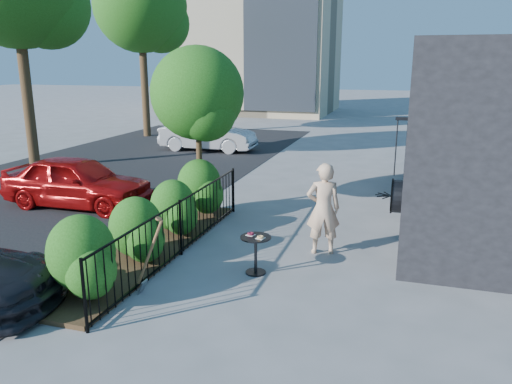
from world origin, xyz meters
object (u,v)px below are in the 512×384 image
(shovel, at_px, (148,260))
(car_silver, at_px, (208,135))
(cafe_table, at_px, (256,248))
(woman, at_px, (323,209))
(patio_tree, at_px, (199,99))
(street_tree_far, at_px, (141,11))
(car_red, at_px, (77,181))

(shovel, xyz_separation_m, car_silver, (-4.22, 12.69, 0.07))
(shovel, distance_m, car_silver, 13.38)
(cafe_table, distance_m, woman, 1.67)
(shovel, bearing_deg, patio_tree, 102.46)
(patio_tree, height_order, woman, patio_tree)
(shovel, height_order, car_silver, same)
(patio_tree, xyz_separation_m, car_silver, (-3.24, 8.25, -2.10))
(street_tree_far, relative_size, shovel, 6.17)
(cafe_table, distance_m, car_red, 6.20)
(patio_tree, xyz_separation_m, street_tree_far, (-7.70, 11.20, 3.15))
(patio_tree, height_order, car_red, patio_tree)
(car_red, height_order, car_silver, car_silver)
(car_silver, bearing_deg, shovel, -162.71)
(street_tree_far, xyz_separation_m, cafe_table, (10.06, -14.36, -5.45))
(car_red, relative_size, car_silver, 0.96)
(street_tree_far, relative_size, woman, 4.63)
(woman, xyz_separation_m, car_silver, (-6.55, 10.10, -0.23))
(patio_tree, xyz_separation_m, shovel, (0.98, -4.44, -2.18))
(patio_tree, distance_m, shovel, 5.04)
(car_silver, bearing_deg, car_red, 178.93)
(woman, bearing_deg, shovel, 31.51)
(woman, bearing_deg, cafe_table, 37.56)
(street_tree_far, distance_m, car_silver, 7.50)
(street_tree_far, bearing_deg, shovel, -60.97)
(cafe_table, xyz_separation_m, car_red, (-5.59, 2.68, 0.19))
(car_red, bearing_deg, shovel, -133.37)
(patio_tree, relative_size, shovel, 2.94)
(woman, bearing_deg, car_red, -28.34)
(shovel, relative_size, car_red, 0.35)
(woman, distance_m, shovel, 3.50)
(patio_tree, distance_m, car_silver, 9.11)
(car_silver, bearing_deg, cafe_table, -154.97)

